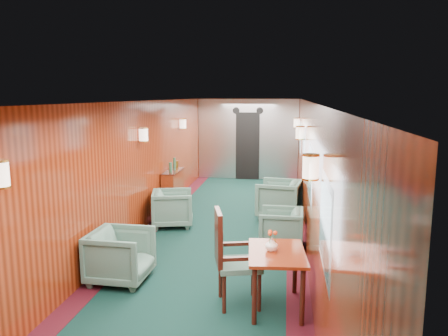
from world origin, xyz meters
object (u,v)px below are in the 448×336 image
object	(u,v)px
credenza	(173,189)
armchair_left_near	(121,256)
armchair_right_far	(279,199)
dining_table	(277,261)
armchair_left_far	(173,208)
armchair_right_near	(281,228)
side_chair	(230,254)

from	to	relation	value
credenza	armchair_left_near	distance (m)	3.92
armchair_right_far	credenza	bearing A→B (deg)	-91.84
dining_table	armchair_left_far	bearing A→B (deg)	119.42
armchair_left_near	armchair_right_near	distance (m)	2.71
credenza	armchair_left_near	bearing A→B (deg)	-85.50
dining_table	armchair_left_near	bearing A→B (deg)	162.91
credenza	armchair_right_far	bearing A→B (deg)	-10.84
armchair_left_far	armchair_left_near	bearing A→B (deg)	165.34
dining_table	credenza	distance (m)	4.99
side_chair	armchair_left_far	distance (m)	3.41
side_chair	armchair_left_near	distance (m)	1.64
armchair_left_near	armchair_right_far	world-z (taller)	armchair_right_far
side_chair	armchair_left_near	world-z (taller)	side_chair
dining_table	armchair_right_far	distance (m)	3.92
armchair_left_near	armchair_right_near	size ratio (longest dim) A/B	1.10
side_chair	armchair_right_far	distance (m)	3.95
side_chair	armchair_right_near	world-z (taller)	side_chair
armchair_left_far	dining_table	bearing A→B (deg)	-159.63
dining_table	armchair_left_near	world-z (taller)	armchair_left_near
side_chair	credenza	xyz separation A→B (m)	(-1.86, 4.36, -0.20)
armchair_left_far	armchair_right_near	size ratio (longest dim) A/B	1.07
armchair_left_near	armchair_right_near	xyz separation A→B (m)	(2.13, 1.68, -0.03)
armchair_left_far	armchair_right_far	bearing A→B (deg)	-80.42
dining_table	armchair_left_near	size ratio (longest dim) A/B	1.25
armchair_left_far	armchair_right_near	xyz separation A→B (m)	(2.09, -0.91, -0.02)
credenza	armchair_right_far	xyz separation A→B (m)	(2.36, -0.45, -0.05)
armchair_right_far	dining_table	bearing A→B (deg)	9.78
armchair_left_far	armchair_right_far	xyz separation A→B (m)	(2.02, 0.87, 0.04)
armchair_right_far	side_chair	bearing A→B (deg)	1.74
armchair_right_near	armchair_right_far	size ratio (longest dim) A/B	0.83
side_chair	armchair_left_far	xyz separation A→B (m)	(-1.52, 3.04, -0.29)
armchair_left_far	armchair_right_near	world-z (taller)	armchair_left_far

